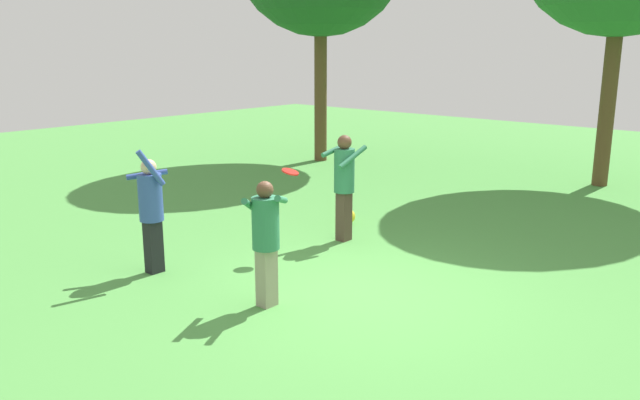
{
  "coord_description": "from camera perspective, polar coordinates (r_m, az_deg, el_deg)",
  "views": [
    {
      "loc": [
        4.86,
        -6.33,
        3.21
      ],
      "look_at": [
        -1.01,
        0.37,
        1.05
      ],
      "focal_mm": 35.97,
      "sensor_mm": 36.0,
      "label": 1
    }
  ],
  "objects": [
    {
      "name": "ground_plane",
      "position": [
        8.61,
        3.44,
        -8.3
      ],
      "size": [
        40.0,
        40.0,
        0.0
      ],
      "primitive_type": "plane",
      "color": "#4C9342"
    },
    {
      "name": "person_thrower",
      "position": [
        9.39,
        -14.8,
        -0.5
      ],
      "size": [
        0.64,
        0.64,
        1.84
      ],
      "rotation": [
        0.0,
        0.0,
        1.12
      ],
      "color": "black",
      "rests_on": "ground_plane"
    },
    {
      "name": "person_catcher",
      "position": [
        10.59,
        2.17,
        1.94
      ],
      "size": [
        0.56,
        0.67,
        1.79
      ],
      "rotation": [
        0.0,
        0.0,
        -1.72
      ],
      "color": "#4C382D",
      "rests_on": "ground_plane"
    },
    {
      "name": "person_bystander",
      "position": [
        7.93,
        -4.85,
        -2.96
      ],
      "size": [
        0.71,
        0.73,
        1.61
      ],
      "rotation": [
        0.0,
        0.0,
        2.19
      ],
      "color": "gray",
      "rests_on": "ground_plane"
    },
    {
      "name": "frisbee",
      "position": [
        9.83,
        -2.67,
        2.52
      ],
      "size": [
        0.35,
        0.35,
        0.1
      ],
      "color": "red"
    },
    {
      "name": "ball_yellow",
      "position": [
        11.82,
        2.5,
        -1.46
      ],
      "size": [
        0.27,
        0.27,
        0.27
      ],
      "primitive_type": "sphere",
      "color": "yellow",
      "rests_on": "ground_plane"
    }
  ]
}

